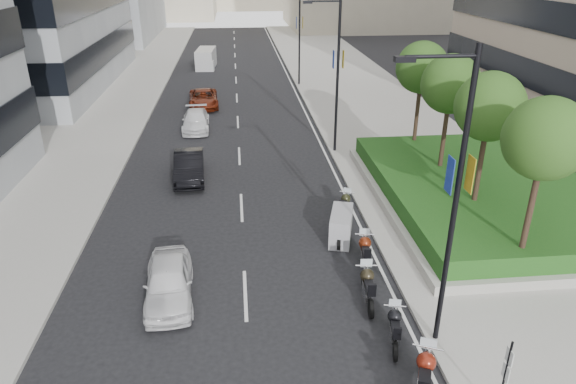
{
  "coord_description": "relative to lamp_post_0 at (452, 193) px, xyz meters",
  "views": [
    {
      "loc": [
        -1.51,
        -11.03,
        10.85
      ],
      "look_at": [
        0.44,
        8.18,
        2.0
      ],
      "focal_mm": 32.0,
      "sensor_mm": 36.0,
      "label": 1
    }
  ],
  "objects": [
    {
      "name": "motorcycle_4",
      "position": [
        -1.03,
        4.41,
        -4.46
      ],
      "size": [
        0.75,
        2.26,
        1.13
      ],
      "rotation": [
        0.0,
        0.0,
        1.42
      ],
      "color": "black",
      "rests_on": "ground"
    },
    {
      "name": "motorcycle_3",
      "position": [
        -1.46,
        2.22,
        -4.46
      ],
      "size": [
        0.76,
        2.28,
        1.13
      ],
      "rotation": [
        0.0,
        0.0,
        1.47
      ],
      "color": "black",
      "rests_on": "ground"
    },
    {
      "name": "lamp_post_2",
      "position": [
        0.0,
        35.0,
        0.0
      ],
      "size": [
        2.34,
        0.45,
        9.0
      ],
      "color": "black",
      "rests_on": "ground"
    },
    {
      "name": "car_d",
      "position": [
        -8.28,
        28.43,
        -4.4
      ],
      "size": [
        2.52,
        4.95,
        1.34
      ],
      "primitive_type": "imported",
      "rotation": [
        0.0,
        0.0,
        0.06
      ],
      "color": "#601B0B",
      "rests_on": "ground"
    },
    {
      "name": "delivery_van",
      "position": [
        -8.75,
        44.33,
        -4.15
      ],
      "size": [
        2.12,
        4.79,
        1.96
      ],
      "rotation": [
        0.0,
        0.0,
        -0.08
      ],
      "color": "#BCBCBE",
      "rests_on": "ground"
    },
    {
      "name": "lane_centre",
      "position": [
        -5.64,
        29.0,
        -5.06
      ],
      "size": [
        0.12,
        100.0,
        0.01
      ],
      "primitive_type": "cube",
      "color": "silver",
      "rests_on": "ground"
    },
    {
      "name": "tree_3",
      "position": [
        4.36,
        15.0,
        0.36
      ],
      "size": [
        2.8,
        2.8,
        6.3
      ],
      "color": "#332319",
      "rests_on": "planter"
    },
    {
      "name": "motorcycle_5",
      "position": [
        -1.54,
        6.52,
        -4.43
      ],
      "size": [
        1.37,
        2.23,
        1.27
      ],
      "rotation": [
        0.0,
        0.0,
        1.3
      ],
      "color": "black",
      "rests_on": "ground"
    },
    {
      "name": "ground",
      "position": [
        -4.14,
        -1.0,
        -5.07
      ],
      "size": [
        160.0,
        160.0,
        0.0
      ],
      "primitive_type": "plane",
      "color": "black",
      "rests_on": "ground"
    },
    {
      "name": "planter",
      "position": [
        5.86,
        9.0,
        -4.72
      ],
      "size": [
        10.0,
        14.0,
        0.4
      ],
      "primitive_type": "cube",
      "color": "#A4A198",
      "rests_on": "sidewalk_right"
    },
    {
      "name": "sidewalk_right",
      "position": [
        4.86,
        29.0,
        -4.99
      ],
      "size": [
        10.0,
        100.0,
        0.15
      ],
      "primitive_type": "cube",
      "color": "#9E9B93",
      "rests_on": "ground"
    },
    {
      "name": "motorcycle_1",
      "position": [
        -0.98,
        -2.08,
        -4.41
      ],
      "size": [
        1.18,
        2.32,
        1.23
      ],
      "rotation": [
        0.0,
        0.0,
        1.17
      ],
      "color": "black",
      "rests_on": "ground"
    },
    {
      "name": "motorcycle_6",
      "position": [
        -0.95,
        8.63,
        -4.52
      ],
      "size": [
        0.99,
        1.91,
        1.01
      ],
      "rotation": [
        0.0,
        0.0,
        1.15
      ],
      "color": "black",
      "rests_on": "ground"
    },
    {
      "name": "parking_sign",
      "position": [
        0.66,
        -3.0,
        -3.61
      ],
      "size": [
        0.06,
        0.32,
        2.5
      ],
      "color": "black",
      "rests_on": "ground"
    },
    {
      "name": "car_b",
      "position": [
        -8.33,
        13.77,
        -4.35
      ],
      "size": [
        1.78,
        4.45,
        1.44
      ],
      "primitive_type": "imported",
      "rotation": [
        0.0,
        0.0,
        0.06
      ],
      "color": "black",
      "rests_on": "ground"
    },
    {
      "name": "car_a",
      "position": [
        -8.25,
        3.08,
        -4.38
      ],
      "size": [
        1.91,
        4.12,
        1.37
      ],
      "primitive_type": "imported",
      "rotation": [
        0.0,
        0.0,
        0.08
      ],
      "color": "white",
      "rests_on": "ground"
    },
    {
      "name": "sidewalk_left",
      "position": [
        -16.14,
        29.0,
        -4.99
      ],
      "size": [
        8.0,
        100.0,
        0.15
      ],
      "primitive_type": "cube",
      "color": "#9E9B93",
      "rests_on": "ground"
    },
    {
      "name": "tree_2",
      "position": [
        4.36,
        11.0,
        0.36
      ],
      "size": [
        2.8,
        2.8,
        6.3
      ],
      "color": "#332319",
      "rests_on": "planter"
    },
    {
      "name": "motorcycle_2",
      "position": [
        -1.14,
        0.11,
        -4.52
      ],
      "size": [
        0.74,
        2.03,
        1.02
      ],
      "rotation": [
        0.0,
        0.0,
        1.34
      ],
      "color": "black",
      "rests_on": "ground"
    },
    {
      "name": "hedge",
      "position": [
        5.86,
        9.0,
        -4.12
      ],
      "size": [
        9.4,
        13.4,
        0.8
      ],
      "primitive_type": "cube",
      "color": "#134515",
      "rests_on": "planter"
    },
    {
      "name": "tree_1",
      "position": [
        4.36,
        7.0,
        0.36
      ],
      "size": [
        2.8,
        2.8,
        6.3
      ],
      "color": "#332319",
      "rests_on": "planter"
    },
    {
      "name": "tree_0",
      "position": [
        4.36,
        3.0,
        0.36
      ],
      "size": [
        2.8,
        2.8,
        6.3
      ],
      "color": "#332319",
      "rests_on": "planter"
    },
    {
      "name": "lamp_post_1",
      "position": [
        0.0,
        17.0,
        0.0
      ],
      "size": [
        2.34,
        0.45,
        9.0
      ],
      "color": "black",
      "rests_on": "ground"
    },
    {
      "name": "car_c",
      "position": [
        -8.52,
        22.51,
        -4.43
      ],
      "size": [
        1.9,
        4.42,
        1.27
      ],
      "primitive_type": "imported",
      "rotation": [
        0.0,
        0.0,
        0.03
      ],
      "color": "white",
      "rests_on": "ground"
    },
    {
      "name": "lamp_post_0",
      "position": [
        0.0,
        0.0,
        0.0
      ],
      "size": [
        2.34,
        0.45,
        9.0
      ],
      "color": "black",
      "rests_on": "ground"
    },
    {
      "name": "lane_edge",
      "position": [
        -0.44,
        29.0,
        -5.06
      ],
      "size": [
        0.12,
        100.0,
        0.01
      ],
      "primitive_type": "cube",
      "color": "silver",
      "rests_on": "ground"
    }
  ]
}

